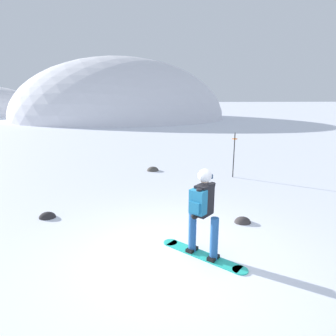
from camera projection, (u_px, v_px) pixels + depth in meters
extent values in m
plane|color=white|center=(172.00, 258.00, 5.45)|extent=(300.00, 300.00, 0.00)
ellipsoid|color=white|center=(120.00, 118.00, 40.16)|extent=(28.20, 25.38, 16.06)
cube|color=#23B7A3|center=(202.00, 255.00, 5.53)|extent=(1.30, 1.30, 0.02)
cylinder|color=#23B7A3|center=(170.00, 243.00, 6.01)|extent=(0.28, 0.28, 0.02)
cylinder|color=#23B7A3|center=(240.00, 270.00, 5.06)|extent=(0.28, 0.28, 0.02)
cube|color=black|center=(192.00, 249.00, 5.67)|extent=(0.28, 0.28, 0.06)
cube|color=black|center=(213.00, 258.00, 5.38)|extent=(0.28, 0.28, 0.06)
cylinder|color=#235699|center=(192.00, 231.00, 5.58)|extent=(0.15, 0.15, 0.82)
cylinder|color=#235699|center=(214.00, 239.00, 5.28)|extent=(0.15, 0.15, 0.82)
cube|color=black|center=(204.00, 200.00, 5.26)|extent=(0.41, 0.41, 0.58)
cylinder|color=black|center=(197.00, 203.00, 5.09)|extent=(0.20, 0.20, 0.57)
cylinder|color=black|center=(211.00, 197.00, 5.44)|extent=(0.20, 0.20, 0.57)
sphere|color=black|center=(194.00, 216.00, 5.16)|extent=(0.11, 0.11, 0.11)
sphere|color=black|center=(209.00, 208.00, 5.54)|extent=(0.11, 0.11, 0.11)
cube|color=teal|center=(198.00, 202.00, 5.11)|extent=(0.33, 0.33, 0.44)
cube|color=teal|center=(195.00, 208.00, 5.05)|extent=(0.18, 0.18, 0.20)
sphere|color=beige|center=(205.00, 177.00, 5.16)|extent=(0.21, 0.21, 0.21)
sphere|color=silver|center=(205.00, 176.00, 5.15)|extent=(0.25, 0.25, 0.25)
cube|color=navy|center=(209.00, 176.00, 5.26)|extent=(0.14, 0.14, 0.08)
cylinder|color=black|center=(234.00, 156.00, 10.73)|extent=(0.04, 0.04, 1.63)
cylinder|color=orange|center=(235.00, 139.00, 10.57)|extent=(0.20, 0.20, 0.02)
cone|color=black|center=(235.00, 133.00, 10.52)|extent=(0.04, 0.04, 0.08)
ellipsoid|color=#383333|center=(243.00, 222.00, 7.00)|extent=(0.40, 0.34, 0.28)
ellipsoid|color=#4C4742|center=(153.00, 171.00, 11.86)|extent=(0.48, 0.41, 0.34)
ellipsoid|color=#282628|center=(48.00, 218.00, 7.28)|extent=(0.41, 0.35, 0.29)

